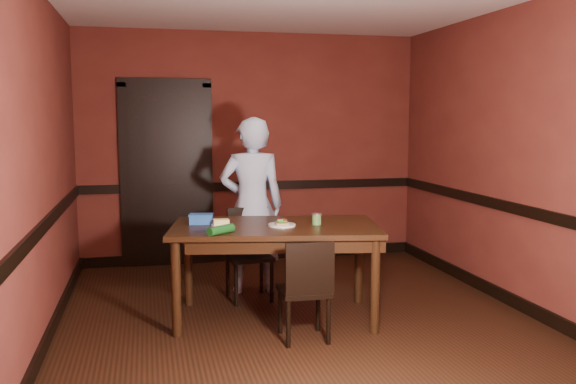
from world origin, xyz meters
name	(u,v)px	position (x,y,z in m)	size (l,w,h in m)	color
floor	(297,318)	(0.00, 0.00, 0.00)	(4.00, 4.50, 0.01)	black
wall_back	(252,148)	(0.00, 2.25, 1.35)	(4.00, 0.02, 2.70)	#5D231C
wall_front	(412,194)	(0.00, -2.25, 1.35)	(4.00, 0.02, 2.70)	#5D231C
wall_left	(41,165)	(-2.00, 0.00, 1.35)	(0.02, 4.50, 2.70)	#5D231C
wall_right	(512,158)	(2.00, 0.00, 1.35)	(0.02, 4.50, 2.70)	#5D231C
dado_back	(252,186)	(0.00, 2.23, 0.90)	(4.00, 0.03, 0.10)	black
dado_left	(46,224)	(-1.99, 0.00, 0.90)	(0.03, 4.50, 0.10)	black
dado_right	(508,207)	(1.99, 0.00, 0.90)	(0.03, 4.50, 0.10)	black
baseboard_back	(253,255)	(0.00, 2.23, 0.06)	(4.00, 0.03, 0.12)	black
baseboard_left	(51,330)	(-1.99, 0.00, 0.06)	(0.03, 4.50, 0.12)	black
baseboard_right	(504,296)	(1.99, 0.00, 0.06)	(0.03, 4.50, 0.12)	black
door	(167,172)	(-1.00, 2.22, 1.09)	(1.05, 0.07, 2.20)	black
dining_table	(275,272)	(-0.18, 0.06, 0.40)	(1.73, 0.97, 0.81)	black
chair_far	(249,255)	(-0.31, 0.65, 0.43)	(0.40, 0.40, 0.85)	black
chair_near	(304,289)	(-0.07, -0.47, 0.40)	(0.37, 0.37, 0.79)	black
person	(252,206)	(-0.23, 0.90, 0.86)	(0.63, 0.41, 1.71)	#ABC5E7
sandwich_plate	(282,224)	(-0.13, 0.00, 0.83)	(0.23, 0.23, 0.06)	silver
sauce_jar	(317,219)	(0.17, 0.00, 0.86)	(0.08, 0.08, 0.10)	#4F8940
cheese_saucer	(221,223)	(-0.63, 0.13, 0.83)	(0.17, 0.17, 0.05)	silver
food_tub	(201,219)	(-0.78, 0.26, 0.85)	(0.22, 0.17, 0.08)	blue
wrapped_veg	(221,230)	(-0.67, -0.24, 0.84)	(0.07, 0.07, 0.25)	#114817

